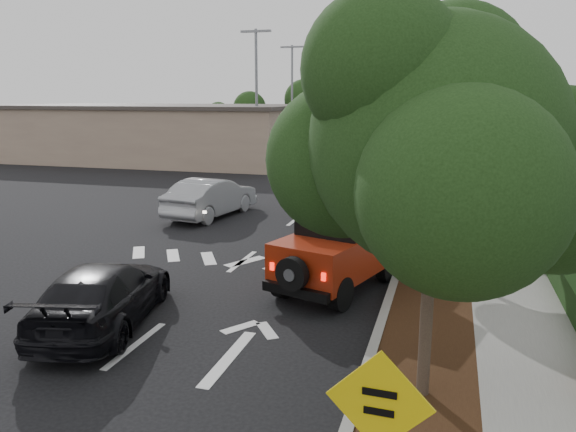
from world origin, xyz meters
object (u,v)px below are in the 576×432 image
at_px(black_suv_oncoming, 103,294).
at_px(speed_hump_sign, 379,427).
at_px(red_jeep, 341,246).
at_px(silver_suv_ahead, 355,205).

height_order(black_suv_oncoming, speed_hump_sign, speed_hump_sign).
xyz_separation_m(black_suv_oncoming, speed_hump_sign, (6.47, -4.76, 0.93)).
xyz_separation_m(red_jeep, black_suv_oncoming, (-4.45, -3.87, -0.39)).
relative_size(red_jeep, speed_hump_sign, 1.86).
relative_size(silver_suv_ahead, black_suv_oncoming, 1.12).
xyz_separation_m(red_jeep, speed_hump_sign, (2.03, -8.63, 0.53)).
height_order(silver_suv_ahead, speed_hump_sign, speed_hump_sign).
distance_m(silver_suv_ahead, black_suv_oncoming, 11.74).
bearing_deg(speed_hump_sign, silver_suv_ahead, 102.94).
relative_size(silver_suv_ahead, speed_hump_sign, 2.27).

